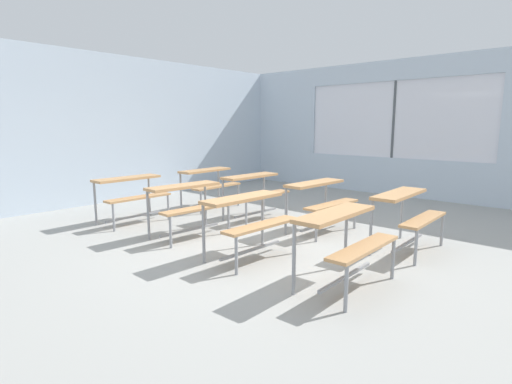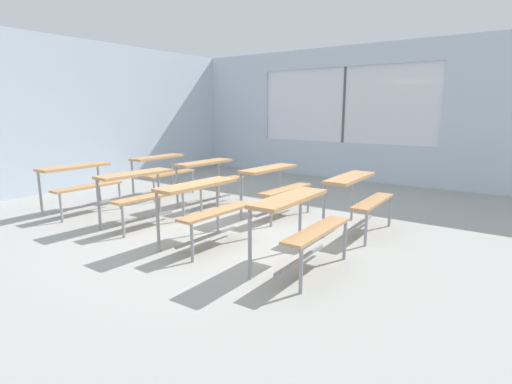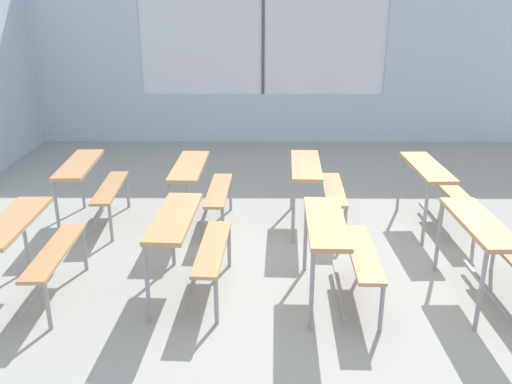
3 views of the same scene
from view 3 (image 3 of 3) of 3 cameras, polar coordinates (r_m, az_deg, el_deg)
ground at (r=5.33m, az=6.43°, el=-8.81°), size 10.00×9.00×0.05m
wall_right at (r=9.72m, az=4.57°, el=13.59°), size 0.12×9.00×3.00m
desk_bench_r0c0 at (r=5.07m, az=23.13°, el=-4.57°), size 1.11×0.61×0.74m
desk_bench_r0c1 at (r=6.42m, az=18.13°, el=1.16°), size 1.12×0.62×0.74m
desk_bench_r1c0 at (r=4.72m, az=8.58°, el=-4.89°), size 1.12×0.62×0.74m
desk_bench_r1c1 at (r=6.20m, az=6.18°, el=1.39°), size 1.12×0.64×0.74m
desk_bench_r2c0 at (r=4.80m, az=-7.08°, el=-4.37°), size 1.13×0.65×0.74m
desk_bench_r2c1 at (r=6.16m, az=-5.88°, el=1.30°), size 1.12×0.63×0.74m
desk_bench_r3c0 at (r=5.07m, az=-22.63°, el=-4.50°), size 1.11×0.60×0.74m
desk_bench_r3c1 at (r=6.48m, az=-16.84°, el=1.45°), size 1.13×0.64×0.74m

